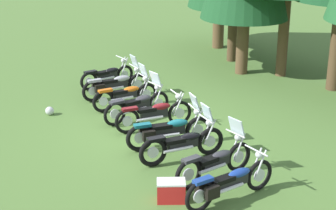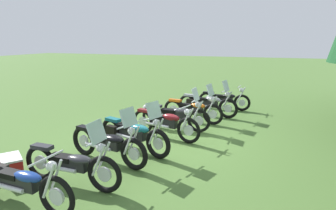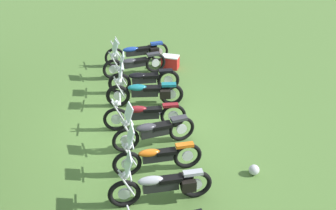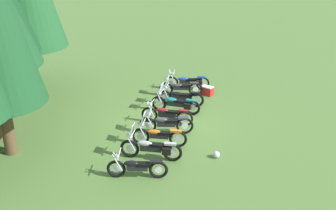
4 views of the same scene
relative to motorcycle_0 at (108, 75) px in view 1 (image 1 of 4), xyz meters
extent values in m
plane|color=#4C7033|center=(4.28, -1.04, -0.43)|extent=(80.00, 80.00, 0.00)
torus|color=black|center=(0.02, 0.71, -0.09)|extent=(0.12, 0.67, 0.66)
cylinder|color=silver|center=(0.02, 0.71, -0.09)|extent=(0.06, 0.25, 0.25)
torus|color=black|center=(-0.02, -0.74, -0.09)|extent=(0.12, 0.67, 0.66)
cylinder|color=silver|center=(-0.02, -0.74, -0.09)|extent=(0.06, 0.25, 0.25)
cube|color=black|center=(0.00, -0.02, 0.01)|extent=(0.23, 0.72, 0.22)
ellipsoid|color=black|center=(0.00, 0.18, 0.14)|extent=(0.27, 0.52, 0.17)
cube|color=black|center=(-0.01, -0.21, 0.11)|extent=(0.26, 0.48, 0.10)
cube|color=black|center=(-0.02, -0.66, 0.22)|extent=(0.20, 0.44, 0.08)
cylinder|color=silver|center=(-0.06, 0.65, 0.20)|extent=(0.05, 0.34, 0.65)
cylinder|color=silver|center=(0.09, 0.65, 0.20)|extent=(0.05, 0.34, 0.65)
cylinder|color=silver|center=(0.01, 0.57, 0.54)|extent=(0.69, 0.05, 0.04)
sphere|color=silver|center=(0.01, 0.66, 0.42)|extent=(0.17, 0.17, 0.17)
cylinder|color=silver|center=(0.12, -0.18, -0.07)|extent=(0.10, 0.72, 0.08)
torus|color=black|center=(1.35, 0.38, -0.06)|extent=(0.22, 0.74, 0.73)
cylinder|color=silver|center=(1.35, 0.38, -0.06)|extent=(0.09, 0.28, 0.28)
torus|color=black|center=(1.10, -1.22, -0.06)|extent=(0.22, 0.74, 0.73)
cylinder|color=silver|center=(1.10, -1.22, -0.06)|extent=(0.09, 0.28, 0.28)
cube|color=black|center=(1.22, -0.42, 0.06)|extent=(0.30, 0.82, 0.26)
ellipsoid|color=#9EA0A8|center=(1.26, -0.20, 0.22)|extent=(0.31, 0.60, 0.20)
cube|color=black|center=(1.19, -0.64, 0.19)|extent=(0.29, 0.56, 0.10)
cube|color=#9EA0A8|center=(1.11, -1.14, 0.28)|extent=(0.23, 0.46, 0.08)
cylinder|color=silver|center=(1.28, 0.33, 0.24)|extent=(0.10, 0.34, 0.65)
cylinder|color=silver|center=(1.41, 0.31, 0.24)|extent=(0.10, 0.34, 0.65)
cylinder|color=silver|center=(1.33, 0.24, 0.58)|extent=(0.70, 0.15, 0.04)
sphere|color=silver|center=(1.34, 0.33, 0.46)|extent=(0.19, 0.19, 0.17)
cylinder|color=silver|center=(1.30, -0.61, -0.04)|extent=(0.20, 0.80, 0.08)
cube|color=silver|center=(1.33, 0.26, 0.76)|extent=(0.46, 0.22, 0.39)
cube|color=black|center=(0.99, -1.00, 0.04)|extent=(0.19, 0.34, 0.26)
cube|color=black|center=(1.27, -1.04, 0.04)|extent=(0.19, 0.34, 0.26)
torus|color=black|center=(2.35, 0.04, -0.07)|extent=(0.20, 0.72, 0.72)
cylinder|color=silver|center=(2.35, 0.04, -0.07)|extent=(0.09, 0.28, 0.28)
torus|color=black|center=(2.14, -1.44, -0.07)|extent=(0.20, 0.72, 0.72)
cylinder|color=silver|center=(2.14, -1.44, -0.07)|extent=(0.09, 0.28, 0.28)
cube|color=black|center=(2.24, -0.70, 0.03)|extent=(0.28, 0.76, 0.23)
ellipsoid|color=#D16014|center=(2.27, -0.50, 0.17)|extent=(0.29, 0.55, 0.18)
cube|color=black|center=(2.22, -0.91, 0.14)|extent=(0.27, 0.52, 0.10)
cube|color=#D16014|center=(2.15, -1.36, 0.27)|extent=(0.22, 0.46, 0.08)
cylinder|color=silver|center=(2.28, -0.01, 0.23)|extent=(0.09, 0.34, 0.65)
cylinder|color=silver|center=(2.41, -0.03, 0.23)|extent=(0.09, 0.34, 0.65)
cylinder|color=silver|center=(2.33, -0.10, 0.57)|extent=(0.61, 0.12, 0.04)
sphere|color=silver|center=(2.34, -0.01, 0.45)|extent=(0.19, 0.19, 0.17)
cylinder|color=silver|center=(2.33, -0.88, -0.05)|extent=(0.18, 0.74, 0.08)
cube|color=silver|center=(2.33, -0.08, 0.75)|extent=(0.46, 0.21, 0.39)
torus|color=black|center=(3.31, -0.19, -0.06)|extent=(0.10, 0.73, 0.73)
cylinder|color=silver|center=(3.31, -0.19, -0.06)|extent=(0.05, 0.29, 0.29)
torus|color=black|center=(3.29, -1.74, -0.06)|extent=(0.10, 0.73, 0.73)
cylinder|color=silver|center=(3.29, -1.74, -0.06)|extent=(0.05, 0.29, 0.29)
cube|color=black|center=(3.30, -0.97, 0.05)|extent=(0.24, 0.77, 0.25)
ellipsoid|color=#2D2D33|center=(3.30, -0.75, 0.20)|extent=(0.29, 0.55, 0.19)
cube|color=black|center=(3.29, -1.18, 0.17)|extent=(0.27, 0.51, 0.10)
cube|color=#2D2D33|center=(3.29, -1.66, 0.29)|extent=(0.21, 0.44, 0.08)
cylinder|color=silver|center=(3.22, -0.25, 0.24)|extent=(0.05, 0.34, 0.65)
cylinder|color=silver|center=(3.39, -0.25, 0.24)|extent=(0.05, 0.34, 0.65)
cylinder|color=silver|center=(3.31, -0.33, 0.57)|extent=(0.66, 0.04, 0.04)
sphere|color=silver|center=(3.31, -0.24, 0.45)|extent=(0.17, 0.17, 0.17)
cylinder|color=silver|center=(3.44, -1.14, -0.04)|extent=(0.09, 0.77, 0.08)
cube|color=silver|center=(3.31, -0.31, 0.75)|extent=(0.44, 0.16, 0.39)
torus|color=black|center=(4.36, -0.21, -0.06)|extent=(0.26, 0.74, 0.73)
cylinder|color=silver|center=(4.36, -0.21, -0.06)|extent=(0.12, 0.29, 0.29)
torus|color=black|center=(3.99, -1.76, -0.06)|extent=(0.26, 0.74, 0.73)
cylinder|color=silver|center=(3.99, -1.76, -0.06)|extent=(0.12, 0.29, 0.29)
cube|color=black|center=(4.17, -0.99, 0.06)|extent=(0.36, 0.81, 0.27)
ellipsoid|color=maroon|center=(4.23, -0.77, 0.22)|extent=(0.35, 0.60, 0.21)
cube|color=black|center=(4.12, -1.20, 0.19)|extent=(0.33, 0.56, 0.10)
cube|color=maroon|center=(4.01, -1.68, 0.29)|extent=(0.26, 0.47, 0.08)
cylinder|color=silver|center=(4.28, -0.25, 0.24)|extent=(0.12, 0.34, 0.65)
cylinder|color=silver|center=(4.41, -0.28, 0.24)|extent=(0.12, 0.34, 0.65)
cylinder|color=silver|center=(4.33, -0.34, 0.58)|extent=(0.63, 0.18, 0.04)
sphere|color=silver|center=(4.35, -0.26, 0.46)|extent=(0.21, 0.21, 0.17)
cylinder|color=silver|center=(4.24, -1.18, -0.04)|extent=(0.26, 0.79, 0.08)
torus|color=black|center=(5.64, -0.59, -0.06)|extent=(0.32, 0.74, 0.74)
cylinder|color=silver|center=(5.64, -0.59, -0.06)|extent=(0.13, 0.28, 0.28)
torus|color=black|center=(5.16, -2.15, -0.06)|extent=(0.32, 0.74, 0.74)
cylinder|color=silver|center=(5.16, -2.15, -0.06)|extent=(0.13, 0.28, 0.28)
cube|color=black|center=(5.40, -1.37, 0.06)|extent=(0.44, 0.84, 0.25)
ellipsoid|color=#14606B|center=(5.46, -1.15, 0.21)|extent=(0.42, 0.63, 0.20)
cube|color=black|center=(5.33, -1.58, 0.18)|extent=(0.39, 0.59, 0.10)
cube|color=#14606B|center=(5.18, -2.07, 0.28)|extent=(0.31, 0.48, 0.08)
cylinder|color=silver|center=(5.54, -0.62, 0.24)|extent=(0.14, 0.33, 0.65)
cylinder|color=silver|center=(5.70, -0.67, 0.24)|extent=(0.14, 0.33, 0.65)
cylinder|color=silver|center=(5.60, -0.72, 0.58)|extent=(0.69, 0.24, 0.04)
sphere|color=silver|center=(5.62, -0.63, 0.46)|extent=(0.21, 0.21, 0.17)
cylinder|color=silver|center=(5.47, -1.58, -0.04)|extent=(0.31, 0.80, 0.08)
cube|color=silver|center=(5.60, -0.70, 0.76)|extent=(0.47, 0.27, 0.39)
cube|color=black|center=(5.06, -1.91, 0.04)|extent=(0.23, 0.35, 0.26)
cube|color=black|center=(5.38, -2.01, 0.04)|extent=(0.23, 0.35, 0.26)
torus|color=black|center=(6.41, -0.84, -0.06)|extent=(0.27, 0.75, 0.74)
cylinder|color=silver|center=(6.41, -0.84, -0.06)|extent=(0.11, 0.28, 0.28)
torus|color=black|center=(6.08, -2.38, -0.06)|extent=(0.27, 0.75, 0.74)
cylinder|color=silver|center=(6.08, -2.38, -0.06)|extent=(0.11, 0.28, 0.28)
cube|color=black|center=(6.24, -1.61, 0.04)|extent=(0.38, 0.81, 0.23)
ellipsoid|color=black|center=(6.29, -1.40, 0.18)|extent=(0.39, 0.60, 0.18)
cube|color=black|center=(6.20, -1.82, 0.15)|extent=(0.37, 0.56, 0.10)
cube|color=black|center=(6.10, -2.30, 0.28)|extent=(0.29, 0.47, 0.08)
cylinder|color=silver|center=(6.32, -0.88, 0.24)|extent=(0.11, 0.34, 0.65)
cylinder|color=silver|center=(6.48, -0.92, 0.24)|extent=(0.11, 0.34, 0.65)
cylinder|color=silver|center=(6.38, -0.98, 0.58)|extent=(0.69, 0.18, 0.04)
sphere|color=silver|center=(6.40, -0.89, 0.46)|extent=(0.20, 0.20, 0.17)
cylinder|color=silver|center=(6.35, -1.81, -0.04)|extent=(0.24, 0.78, 0.08)
cube|color=silver|center=(6.39, -0.96, 0.76)|extent=(0.46, 0.24, 0.39)
torus|color=black|center=(7.50, -0.90, -0.06)|extent=(0.11, 0.73, 0.73)
cylinder|color=silver|center=(7.50, -0.90, -0.06)|extent=(0.05, 0.28, 0.28)
torus|color=black|center=(7.48, -2.42, -0.06)|extent=(0.11, 0.73, 0.73)
cylinder|color=silver|center=(7.48, -2.42, -0.06)|extent=(0.05, 0.28, 0.28)
cube|color=black|center=(7.49, -1.66, 0.03)|extent=(0.22, 0.75, 0.21)
ellipsoid|color=#2D2D33|center=(7.49, -1.45, 0.16)|extent=(0.27, 0.54, 0.16)
cube|color=black|center=(7.49, -1.87, 0.13)|extent=(0.25, 0.50, 0.10)
cube|color=#2D2D33|center=(7.48, -2.34, 0.29)|extent=(0.20, 0.44, 0.08)
cylinder|color=silver|center=(7.42, -0.96, 0.24)|extent=(0.05, 0.34, 0.65)
cylinder|color=silver|center=(7.58, -0.96, 0.24)|extent=(0.05, 0.34, 0.65)
cylinder|color=silver|center=(7.50, -1.04, 0.58)|extent=(0.63, 0.04, 0.04)
sphere|color=silver|center=(7.50, -0.95, 0.46)|extent=(0.17, 0.17, 0.17)
cylinder|color=silver|center=(7.62, -1.83, -0.04)|extent=(0.09, 0.75, 0.08)
cube|color=silver|center=(7.50, -1.02, 0.76)|extent=(0.44, 0.16, 0.39)
torus|color=black|center=(8.45, -1.18, -0.06)|extent=(0.13, 0.73, 0.72)
cylinder|color=silver|center=(8.45, -1.18, -0.06)|extent=(0.06, 0.29, 0.28)
torus|color=black|center=(8.37, -2.85, -0.06)|extent=(0.13, 0.73, 0.72)
cylinder|color=silver|center=(8.37, -2.85, -0.06)|extent=(0.06, 0.29, 0.28)
cube|color=black|center=(8.41, -2.01, 0.03)|extent=(0.23, 0.83, 0.22)
ellipsoid|color=navy|center=(8.42, -1.79, 0.17)|extent=(0.27, 0.60, 0.17)
cube|color=black|center=(8.40, -2.24, 0.14)|extent=(0.25, 0.56, 0.10)
cube|color=navy|center=(8.37, -2.77, 0.28)|extent=(0.20, 0.45, 0.08)
cylinder|color=silver|center=(8.37, -1.24, 0.23)|extent=(0.06, 0.34, 0.65)
cylinder|color=silver|center=(8.52, -1.25, 0.23)|extent=(0.06, 0.34, 0.65)
cylinder|color=silver|center=(8.44, -1.32, 0.57)|extent=(0.71, 0.07, 0.04)
sphere|color=silver|center=(8.45, -1.23, 0.45)|extent=(0.18, 0.18, 0.17)
cylinder|color=silver|center=(8.52, -2.20, -0.04)|extent=(0.12, 0.83, 0.08)
cube|color=black|center=(8.22, -2.64, 0.04)|extent=(0.16, 0.33, 0.26)
cube|color=black|center=(8.53, -2.65, 0.04)|extent=(0.16, 0.33, 0.26)
cylinder|color=brown|center=(-1.95, 6.97, 0.98)|extent=(0.51, 0.51, 2.82)
cylinder|color=#4C3823|center=(0.08, 5.89, 0.70)|extent=(0.38, 0.38, 2.26)
cylinder|color=brown|center=(1.63, 4.94, 0.64)|extent=(0.46, 0.46, 2.13)
cylinder|color=brown|center=(2.73, 5.93, 1.15)|extent=(0.40, 0.40, 3.15)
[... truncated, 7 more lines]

